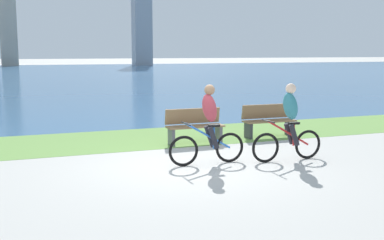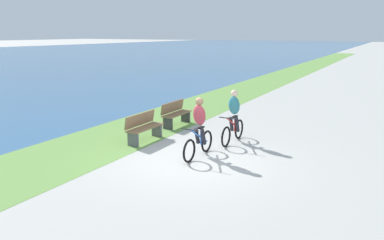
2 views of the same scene
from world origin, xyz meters
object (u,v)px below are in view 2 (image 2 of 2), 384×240
(cyclist_lead, at_px, (199,128))
(cyclist_trailing, at_px, (234,117))
(bench_near_path, at_px, (176,114))
(bench_far_along_path, at_px, (144,127))

(cyclist_lead, distance_m, cyclist_trailing, 1.79)
(cyclist_trailing, relative_size, bench_near_path, 1.14)
(cyclist_lead, relative_size, bench_near_path, 1.13)
(cyclist_lead, height_order, bench_far_along_path, cyclist_lead)
(bench_near_path, bearing_deg, cyclist_trailing, -111.05)
(bench_near_path, bearing_deg, cyclist_lead, -138.88)
(cyclist_trailing, xyz_separation_m, bench_near_path, (1.07, 2.77, -0.39))
(bench_near_path, relative_size, bench_far_along_path, 1.00)
(cyclist_trailing, xyz_separation_m, bench_far_along_path, (-1.21, 2.59, -0.39))
(bench_far_along_path, bearing_deg, cyclist_trailing, -64.88)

